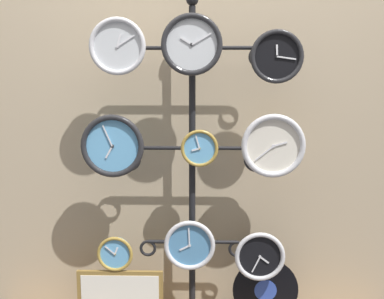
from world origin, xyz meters
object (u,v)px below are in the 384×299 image
clock_middle_center (200,148)px  clock_bottom_right (260,256)px  clock_middle_left (112,146)px  picture_frame (120,298)px  clock_top_left (118,46)px  clock_bottom_center (190,245)px  vinyl_record (265,290)px  clock_middle_right (273,146)px  display_stand (192,233)px  clock_top_right (277,57)px  clock_bottom_left (115,254)px  clock_top_center (192,45)px

clock_middle_center → clock_bottom_right: clock_middle_center is taller
clock_middle_left → picture_frame: 0.82m
clock_top_left → clock_bottom_center: 1.08m
vinyl_record → picture_frame: (-0.78, -0.06, -0.02)m
clock_middle_right → clock_bottom_center: bearing=177.0°
display_stand → clock_top_left: size_ratio=6.38×
clock_top_right → clock_middle_left: (-0.81, 0.00, -0.44)m
clock_middle_left → clock_bottom_left: bearing=105.5°
clock_middle_right → display_stand: bearing=166.2°
clock_bottom_right → clock_top_center: bearing=-178.5°
picture_frame → clock_top_right: bearing=-0.8°
display_stand → clock_bottom_center: display_stand is taller
clock_middle_left → clock_middle_right: size_ratio=1.00×
clock_top_center → clock_bottom_right: clock_top_center is taller
clock_top_right → clock_bottom_center: bearing=177.0°
display_stand → clock_bottom_right: bearing=-14.5°
clock_middle_center → clock_middle_left: bearing=-176.6°
clock_top_center → clock_top_right: (0.41, 0.00, -0.06)m
clock_middle_left → clock_top_left: bearing=22.0°
clock_middle_center → vinyl_record: 0.87m
clock_bottom_center → clock_bottom_left: bearing=-178.6°
clock_middle_right → clock_bottom_center: clock_middle_right is taller
clock_top_right → clock_middle_right: 0.44m
clock_top_left → clock_top_center: clock_top_center is taller
clock_bottom_right → clock_middle_center: bearing=176.6°
clock_middle_left → clock_bottom_left: 0.57m
clock_top_center → clock_middle_left: (-0.40, 0.00, -0.50)m
display_stand → clock_bottom_center: bearing=-98.7°
vinyl_record → picture_frame: size_ratio=0.78×
clock_top_right → picture_frame: size_ratio=0.57×
clock_middle_right → clock_top_center: bearing=-179.8°
clock_bottom_left → clock_bottom_center: bearing=1.4°
clock_middle_left → clock_middle_right: (0.81, -0.00, 0.00)m
clock_middle_left → clock_bottom_right: bearing=0.6°
clock_top_left → vinyl_record: (0.76, 0.06, -1.29)m
clock_middle_center → clock_bottom_right: 0.65m
display_stand → clock_bottom_left: display_stand is taller
clock_middle_center → display_stand: bearing=118.0°
clock_middle_center → clock_bottom_center: 0.51m
clock_bottom_center → clock_bottom_right: clock_bottom_center is taller
clock_bottom_center → clock_middle_center: bearing=5.3°
clock_top_left → clock_middle_center: size_ratio=1.47×
clock_middle_center → picture_frame: bearing=-177.8°
clock_top_center → clock_top_right: clock_top_center is taller
clock_middle_right → clock_bottom_left: clock_middle_right is taller
clock_bottom_center → clock_bottom_right: (0.37, -0.01, -0.05)m
clock_top_center → clock_middle_left: bearing=179.7°
clock_middle_right → vinyl_record: 0.81m
clock_middle_right → clock_bottom_right: (-0.05, 0.01, -0.58)m
clock_top_center → clock_middle_right: (0.41, 0.00, -0.49)m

